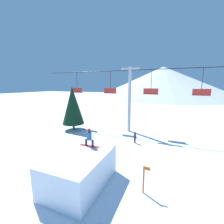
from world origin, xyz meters
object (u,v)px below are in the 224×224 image
object	(u,v)px
snowboarder	(89,137)
trail_marker	(144,179)
distant_skier	(135,137)
snow_ramp	(80,170)
pine_tree_near	(73,105)

from	to	relation	value
snowboarder	trail_marker	size ratio (longest dim) A/B	0.87
trail_marker	distant_skier	distance (m)	7.76
snow_ramp	trail_marker	size ratio (longest dim) A/B	2.65
trail_marker	pine_tree_near	bearing A→B (deg)	142.08
trail_marker	snowboarder	bearing A→B (deg)	170.83
snow_ramp	distant_skier	world-z (taller)	snow_ramp
snowboarder	distant_skier	bearing A→B (deg)	76.20
pine_tree_near	trail_marker	xyz separation A→B (m)	(11.56, -9.01, -2.57)
snowboarder	trail_marker	distance (m)	4.39
snow_ramp	distant_skier	bearing A→B (deg)	79.30
pine_tree_near	distant_skier	xyz separation A→B (m)	(9.25, -1.60, -2.83)
snow_ramp	snowboarder	distance (m)	2.16
snow_ramp	trail_marker	world-z (taller)	snow_ramp
snow_ramp	snowboarder	size ratio (longest dim) A/B	3.05
pine_tree_near	distant_skier	bearing A→B (deg)	-9.81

